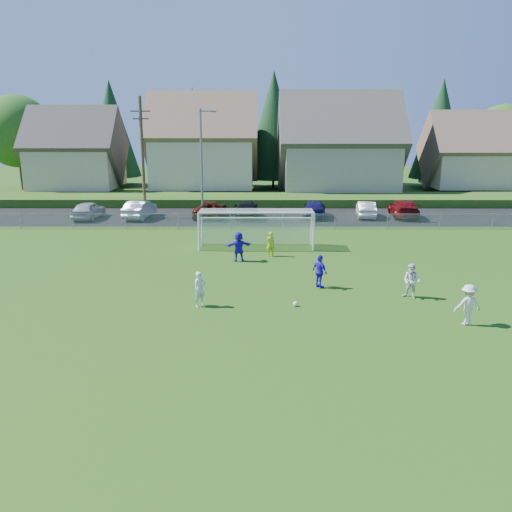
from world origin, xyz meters
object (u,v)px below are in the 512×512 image
at_px(car_e, 315,208).
at_px(player_white_b, 412,281).
at_px(player_white_a, 200,289).
at_px(car_a, 88,210).
at_px(player_blue_b, 239,247).
at_px(car_f, 366,209).
at_px(soccer_ball, 295,304).
at_px(car_c, 210,209).
at_px(goalkeeper, 270,244).
at_px(player_blue_a, 320,271).
at_px(soccer_goal, 256,222).
at_px(car_d, 246,209).
at_px(car_b, 140,209).
at_px(player_white_c, 468,305).
at_px(car_g, 404,208).

bearing_deg(car_e, player_white_b, 103.40).
relative_size(player_white_a, car_a, 0.37).
xyz_separation_m(player_blue_b, car_f, (10.40, 14.93, -0.19)).
xyz_separation_m(soccer_ball, player_white_a, (-4.28, 0.01, 0.69)).
height_order(player_white_a, car_c, player_white_a).
bearing_deg(player_white_b, car_f, 120.89).
xyz_separation_m(player_white_a, car_e, (7.46, 22.92, -0.03)).
xyz_separation_m(player_white_a, goalkeeper, (3.36, 9.21, -0.04)).
distance_m(player_blue_a, soccer_goal, 9.52).
bearing_deg(car_d, car_e, 178.55).
xyz_separation_m(player_white_b, car_b, (-17.16, 21.22, -0.07)).
height_order(player_white_b, car_e, player_white_b).
relative_size(player_blue_a, car_b, 0.37).
distance_m(car_d, soccer_goal, 11.08).
xyz_separation_m(car_c, car_f, (13.34, 0.08, -0.00)).
bearing_deg(player_blue_a, player_white_b, -145.82).
bearing_deg(player_white_b, player_white_c, -31.52).
relative_size(car_d, car_f, 1.19).
distance_m(car_a, car_f, 23.57).
bearing_deg(soccer_ball, player_blue_a, 63.50).
bearing_deg(player_blue_a, car_b, -0.60).
bearing_deg(player_white_c, player_blue_b, -50.77).
bearing_deg(goalkeeper, car_b, -64.88).
height_order(car_f, soccer_goal, soccer_goal).
bearing_deg(car_c, player_blue_a, 115.08).
bearing_deg(player_white_b, car_d, 147.11).
relative_size(player_white_c, car_d, 0.34).
xyz_separation_m(player_white_c, car_b, (-18.52, 24.58, -0.09)).
relative_size(soccer_ball, player_blue_a, 0.13).
relative_size(soccer_ball, player_white_b, 0.13).
bearing_deg(soccer_goal, car_e, 66.11).
distance_m(player_blue_a, player_blue_b, 6.71).
bearing_deg(car_c, car_a, 9.95).
bearing_deg(player_white_b, car_a, 172.15).
height_order(player_blue_a, car_g, player_blue_a).
bearing_deg(player_white_a, soccer_ball, -43.64).
xyz_separation_m(goalkeeper, car_b, (-10.78, 13.17, -0.00)).
distance_m(car_b, car_c, 5.96).
bearing_deg(car_c, soccer_goal, 115.14).
relative_size(car_a, car_c, 0.88).
distance_m(car_c, car_f, 13.34).
relative_size(car_a, car_b, 0.95).
bearing_deg(car_g, car_c, 5.50).
bearing_deg(player_white_a, player_white_c, -54.73).
relative_size(player_white_b, car_f, 0.40).
xyz_separation_m(car_b, soccer_goal, (9.91, -10.67, 0.87)).
height_order(soccer_ball, car_b, car_b).
height_order(player_white_a, car_b, player_white_a).
relative_size(player_white_a, car_d, 0.32).
bearing_deg(goalkeeper, car_e, -120.83).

